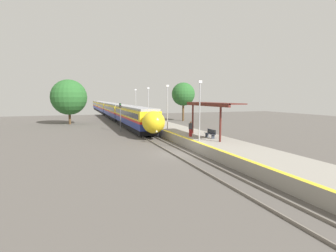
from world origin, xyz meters
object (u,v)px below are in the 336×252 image
(person_waiting, at_px, (191,129))
(lamppost_near, at_px, (200,107))
(railway_signal, at_px, (120,114))
(train, at_px, (110,109))
(platform_bench, at_px, (211,133))
(lamppost_far, at_px, (148,103))
(lamppost_mid, at_px, (167,105))
(lamppost_farthest, at_px, (136,102))

(person_waiting, bearing_deg, lamppost_near, -97.74)
(railway_signal, bearing_deg, train, 85.71)
(platform_bench, relative_size, person_waiting, 1.05)
(railway_signal, relative_size, lamppost_far, 0.74)
(person_waiting, relative_size, railway_signal, 0.38)
(train, distance_m, lamppost_far, 31.47)
(train, relative_size, lamppost_mid, 14.94)
(person_waiting, xyz_separation_m, lamppost_far, (-0.40, 15.68, 2.46))
(person_waiting, xyz_separation_m, lamppost_near, (-0.40, -2.93, 2.46))
(train, height_order, lamppost_near, lamppost_near)
(person_waiting, distance_m, lamppost_far, 15.87)
(person_waiting, bearing_deg, platform_bench, -43.35)
(lamppost_far, bearing_deg, lamppost_near, -90.00)
(train, bearing_deg, lamppost_far, -85.70)
(platform_bench, height_order, person_waiting, person_waiting)
(train, bearing_deg, lamppost_mid, -86.69)
(lamppost_near, relative_size, lamppost_mid, 1.00)
(lamppost_farthest, bearing_deg, platform_bench, -85.63)
(train, relative_size, platform_bench, 49.94)
(platform_bench, xyz_separation_m, lamppost_far, (-2.03, 17.21, 2.85))
(lamppost_near, bearing_deg, train, 92.70)
(train, bearing_deg, lamppost_farthest, -83.90)
(lamppost_mid, bearing_deg, train, 93.31)
(platform_bench, relative_size, lamppost_mid, 0.30)
(lamppost_mid, distance_m, lamppost_far, 9.30)
(lamppost_far, bearing_deg, lamppost_mid, -90.00)
(lamppost_near, distance_m, lamppost_farthest, 27.91)
(platform_bench, distance_m, person_waiting, 2.27)
(platform_bench, distance_m, lamppost_mid, 8.65)
(train, height_order, lamppost_far, lamppost_far)
(lamppost_near, relative_size, lamppost_far, 1.00)
(person_waiting, height_order, lamppost_farthest, lamppost_farthest)
(railway_signal, bearing_deg, lamppost_far, 13.13)
(lamppost_mid, relative_size, lamppost_far, 1.00)
(lamppost_near, distance_m, lamppost_mid, 9.30)
(railway_signal, xyz_separation_m, lamppost_far, (4.78, 1.12, 1.64))
(train, xyz_separation_m, railway_signal, (-2.43, -32.42, 0.52))
(platform_bench, height_order, lamppost_far, lamppost_far)
(lamppost_mid, bearing_deg, railway_signal, 120.30)
(person_waiting, xyz_separation_m, railway_signal, (-5.18, 14.56, 0.83))
(lamppost_farthest, bearing_deg, train, 96.10)
(lamppost_near, relative_size, lamppost_farthest, 1.00)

